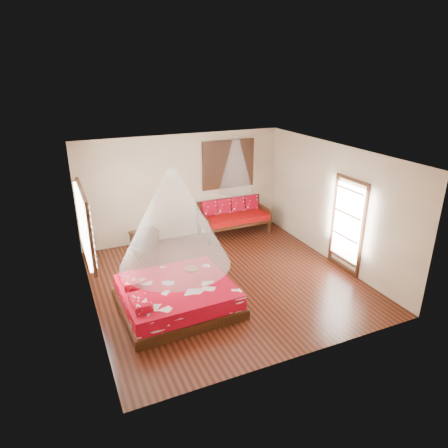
# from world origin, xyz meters

# --- Properties ---
(room) EXTENTS (5.54, 5.54, 2.84)m
(room) POSITION_xyz_m (0.00, 0.00, 1.40)
(room) COLOR black
(room) RESTS_ON ground
(bed) EXTENTS (2.20, 2.00, 0.64)m
(bed) POSITION_xyz_m (-1.30, -0.59, 0.25)
(bed) COLOR black
(bed) RESTS_ON floor
(daybed) EXTENTS (1.93, 0.86, 0.97)m
(daybed) POSITION_xyz_m (1.31, 2.39, 0.52)
(daybed) COLOR black
(daybed) RESTS_ON floor
(storage_chest) EXTENTS (0.77, 0.66, 0.45)m
(storage_chest) POSITION_xyz_m (-1.19, 2.45, 0.23)
(storage_chest) COLOR black
(storage_chest) RESTS_ON floor
(shutter_panel) EXTENTS (1.52, 0.06, 1.32)m
(shutter_panel) POSITION_xyz_m (1.31, 2.72, 1.90)
(shutter_panel) COLOR black
(shutter_panel) RESTS_ON wall_back
(window_left) EXTENTS (0.10, 1.74, 1.34)m
(window_left) POSITION_xyz_m (-2.71, 0.20, 1.70)
(window_left) COLOR black
(window_left) RESTS_ON wall_left
(glazed_door) EXTENTS (0.08, 1.02, 2.16)m
(glazed_door) POSITION_xyz_m (2.72, -0.60, 1.07)
(glazed_door) COLOR black
(glazed_door) RESTS_ON floor
(wine_tray) EXTENTS (0.28, 0.28, 0.23)m
(wine_tray) POSITION_xyz_m (-0.82, -0.12, 0.56)
(wine_tray) COLOR brown
(wine_tray) RESTS_ON bed
(mosquito_net_main) EXTENTS (2.05, 2.05, 1.80)m
(mosquito_net_main) POSITION_xyz_m (-1.28, -0.59, 1.85)
(mosquito_net_main) COLOR white
(mosquito_net_main) RESTS_ON ceiling
(mosquito_net_daybed) EXTENTS (0.92, 0.92, 1.50)m
(mosquito_net_daybed) POSITION_xyz_m (1.31, 2.25, 2.00)
(mosquito_net_daybed) COLOR white
(mosquito_net_daybed) RESTS_ON ceiling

